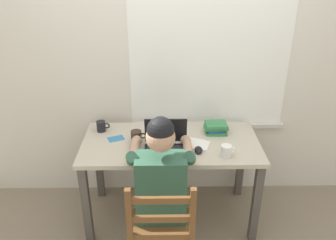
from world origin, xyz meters
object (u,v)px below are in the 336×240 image
Objects in this scene: seated_person at (161,181)px; laptop at (166,143)px; desk at (171,153)px; landscape_photo_print at (116,139)px; wooden_chair at (161,234)px; computer_mouse at (198,150)px; coffee_mug_white at (226,151)px; coffee_mug_spare at (137,136)px; coffee_mug_dark at (101,126)px; book_stack_main at (216,128)px.

laptop is at bearing 83.03° from seated_person.
desk is 10.99× the size of landscape_photo_print.
laptop is at bearing 86.38° from wooden_chair.
landscape_photo_print is (-0.37, 0.48, 0.08)m from seated_person.
desk is 0.73m from wooden_chair.
coffee_mug_white is (0.20, -0.07, 0.03)m from computer_mouse.
wooden_chair is 0.82m from coffee_mug_spare.
coffee_mug_white and coffee_mug_dark have the same top height.
wooden_chair is 1.09m from coffee_mug_dark.
seated_person reaches higher than coffee_mug_dark.
coffee_mug_dark is at bearing 129.67° from seated_person.
seated_person is 1.33× the size of wooden_chair.
coffee_mug_spare is 0.61× the size of book_stack_main.
landscape_photo_print is at bearing 173.06° from desk.
wooden_chair is at bearing -135.73° from coffee_mug_white.
coffee_mug_white reaches higher than computer_mouse.
landscape_photo_print is (-0.17, 0.04, -0.05)m from coffee_mug_spare.
desk is at bearing 151.07° from coffee_mug_white.
wooden_chair is at bearing -96.30° from desk.
seated_person is at bearing -74.42° from landscape_photo_print.
coffee_mug_spare is at bearing 160.96° from coffee_mug_white.
coffee_mug_white is 0.90m from landscape_photo_print.
coffee_mug_dark reaches higher than book_stack_main.
coffee_mug_spare is at bearing 150.86° from laptop.
wooden_chair is 7.74× the size of coffee_mug_white.
book_stack_main is at bearing -2.52° from coffee_mug_dark.
desk is 0.44m from book_stack_main.
computer_mouse is at bearing -23.82° from coffee_mug_dark.
wooden_chair is at bearing -74.47° from coffee_mug_spare.
coffee_mug_dark reaches higher than landscape_photo_print.
coffee_mug_dark is 0.87× the size of landscape_photo_print.
computer_mouse is at bearing 42.44° from seated_person.
computer_mouse is 0.80× the size of coffee_mug_spare.
book_stack_main is (0.46, 0.85, 0.35)m from wooden_chair.
coffee_mug_dark is (-0.51, 0.61, 0.13)m from seated_person.
computer_mouse is at bearing 161.68° from coffee_mug_white.
computer_mouse is at bearing -19.33° from coffee_mug_spare.
wooden_chair reaches higher than coffee_mug_spare.
coffee_mug_dark is 0.97m from book_stack_main.
landscape_photo_print is (-0.86, 0.28, -0.05)m from coffee_mug_white.
seated_person is 0.74m from book_stack_main.
coffee_mug_spare is at bearing -36.82° from landscape_photo_print.
wooden_chair is 0.90m from landscape_photo_print.
desk is 12.69× the size of coffee_mug_dark.
wooden_chair is 1.03m from book_stack_main.
coffee_mug_white is (0.49, 0.48, 0.35)m from wooden_chair.
computer_mouse reaches higher than desk.
coffee_mug_dark is (-0.59, 0.19, 0.15)m from desk.
book_stack_main is (0.46, 0.57, 0.13)m from seated_person.
landscape_photo_print is (0.14, -0.14, -0.04)m from coffee_mug_dark.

